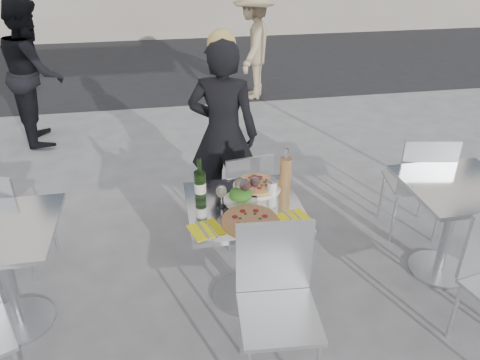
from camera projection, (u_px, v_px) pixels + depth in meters
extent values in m
plane|color=slate|center=(244.00, 295.00, 3.32)|extent=(80.00, 80.00, 0.00)
cube|color=black|center=(181.00, 61.00, 8.92)|extent=(24.00, 5.00, 0.00)
cylinder|color=#B7BABF|center=(244.00, 293.00, 3.31)|extent=(0.44, 0.44, 0.02)
cylinder|color=#B7BABF|center=(244.00, 253.00, 3.14)|extent=(0.07, 0.07, 0.72)
cube|color=silver|center=(244.00, 207.00, 2.96)|extent=(0.72, 0.72, 0.03)
cylinder|color=#B7BABF|center=(20.00, 321.00, 3.08)|extent=(0.44, 0.44, 0.02)
cylinder|color=#B7BABF|center=(7.00, 279.00, 2.91)|extent=(0.07, 0.07, 0.72)
cylinder|color=#B7BABF|center=(438.00, 269.00, 3.55)|extent=(0.44, 0.44, 0.02)
cylinder|color=#B7BABF|center=(448.00, 230.00, 3.37)|extent=(0.07, 0.07, 0.72)
cube|color=silver|center=(459.00, 186.00, 3.20)|extent=(0.72, 0.72, 0.03)
cylinder|color=silver|center=(253.00, 203.00, 4.03)|extent=(0.02, 0.02, 0.40)
cylinder|color=silver|center=(217.00, 210.00, 3.94)|extent=(0.02, 0.02, 0.40)
cylinder|color=silver|center=(267.00, 222.00, 3.77)|extent=(0.02, 0.02, 0.40)
cylinder|color=silver|center=(229.00, 230.00, 3.67)|extent=(0.02, 0.02, 0.40)
cube|color=silver|center=(241.00, 194.00, 3.75)|extent=(0.43, 0.43, 0.02)
cube|color=silver|center=(250.00, 182.00, 3.50)|extent=(0.37, 0.08, 0.40)
cylinder|color=silver|center=(242.00, 327.00, 2.76)|extent=(0.02, 0.02, 0.45)
cylinder|color=silver|center=(302.00, 322.00, 2.79)|extent=(0.02, 0.02, 0.45)
cube|color=silver|center=(279.00, 318.00, 2.50)|extent=(0.46, 0.46, 0.03)
cube|color=silver|center=(274.00, 257.00, 2.57)|extent=(0.43, 0.06, 0.45)
cylinder|color=silver|center=(54.00, 231.00, 3.64)|extent=(0.02, 0.02, 0.43)
cylinder|color=silver|center=(14.00, 227.00, 3.69)|extent=(0.02, 0.02, 0.43)
cylinder|color=silver|center=(31.00, 258.00, 3.34)|extent=(0.02, 0.02, 0.43)
cube|color=silver|center=(15.00, 217.00, 3.41)|extent=(0.51, 0.51, 0.02)
cylinder|color=silver|center=(8.00, 336.00, 2.71)|extent=(0.02, 0.02, 0.43)
cylinder|color=silver|center=(422.00, 196.00, 4.09)|extent=(0.02, 0.02, 0.45)
cylinder|color=silver|center=(381.00, 196.00, 4.09)|extent=(0.02, 0.02, 0.45)
cylinder|color=silver|center=(437.00, 218.00, 3.78)|extent=(0.02, 0.02, 0.45)
cylinder|color=silver|center=(393.00, 218.00, 3.77)|extent=(0.02, 0.02, 0.45)
cube|color=silver|center=(413.00, 182.00, 3.82)|extent=(0.48, 0.48, 0.02)
cube|color=silver|center=(428.00, 168.00, 3.52)|extent=(0.41, 0.10, 0.45)
cylinder|color=silver|center=(454.00, 311.00, 2.88)|extent=(0.02, 0.02, 0.44)
imported|color=black|center=(223.00, 134.00, 3.85)|extent=(0.67, 0.54, 1.58)
imported|color=black|center=(33.00, 72.00, 5.34)|extent=(0.78, 0.92, 1.64)
imported|color=tan|center=(253.00, 45.00, 6.74)|extent=(0.88, 1.14, 1.55)
cylinder|color=#DBA855|center=(250.00, 220.00, 2.79)|extent=(0.34, 0.34, 0.02)
cylinder|color=#F1E39C|center=(250.00, 219.00, 2.79)|extent=(0.30, 0.30, 0.00)
cylinder|color=white|center=(257.00, 186.00, 3.16)|extent=(0.33, 0.33, 0.01)
cylinder|color=#DBA855|center=(257.00, 184.00, 3.15)|extent=(0.29, 0.29, 0.02)
cylinder|color=#F1E39C|center=(257.00, 183.00, 3.15)|extent=(0.25, 0.25, 0.00)
cylinder|color=white|center=(241.00, 199.00, 3.01)|extent=(0.22, 0.22, 0.01)
ellipsoid|color=#1B5E17|center=(241.00, 194.00, 2.99)|extent=(0.15, 0.15, 0.08)
sphere|color=#B21914|center=(246.00, 191.00, 3.01)|extent=(0.03, 0.03, 0.03)
cylinder|color=#25481B|center=(200.00, 186.00, 2.97)|extent=(0.07, 0.07, 0.20)
cone|color=#25481B|center=(200.00, 172.00, 2.92)|extent=(0.07, 0.07, 0.03)
cylinder|color=#25481B|center=(199.00, 166.00, 2.90)|extent=(0.03, 0.03, 0.10)
cylinder|color=silver|center=(200.00, 187.00, 2.97)|extent=(0.07, 0.07, 0.07)
cylinder|color=#E6AC62|center=(286.00, 173.00, 3.10)|extent=(0.08, 0.08, 0.22)
cylinder|color=white|center=(287.00, 154.00, 3.03)|extent=(0.03, 0.03, 0.08)
cylinder|color=white|center=(272.00, 188.00, 3.06)|extent=(0.06, 0.06, 0.09)
cylinder|color=silver|center=(272.00, 181.00, 3.03)|extent=(0.06, 0.06, 0.02)
cylinder|color=white|center=(222.00, 207.00, 2.94)|extent=(0.06, 0.06, 0.00)
cylinder|color=white|center=(222.00, 201.00, 2.92)|extent=(0.01, 0.01, 0.09)
ellipsoid|color=white|center=(221.00, 191.00, 2.88)|extent=(0.07, 0.07, 0.08)
ellipsoid|color=beige|center=(221.00, 193.00, 2.89)|extent=(0.05, 0.05, 0.05)
cylinder|color=white|center=(240.00, 199.00, 3.02)|extent=(0.06, 0.06, 0.00)
cylinder|color=white|center=(240.00, 193.00, 3.00)|extent=(0.01, 0.01, 0.09)
ellipsoid|color=white|center=(240.00, 184.00, 2.97)|extent=(0.07, 0.07, 0.08)
ellipsoid|color=beige|center=(240.00, 185.00, 2.97)|extent=(0.05, 0.05, 0.05)
cylinder|color=white|center=(245.00, 200.00, 3.01)|extent=(0.06, 0.06, 0.00)
cylinder|color=white|center=(245.00, 195.00, 2.98)|extent=(0.01, 0.01, 0.09)
ellipsoid|color=white|center=(245.00, 185.00, 2.95)|extent=(0.07, 0.07, 0.08)
ellipsoid|color=#3F090C|center=(245.00, 186.00, 2.96)|extent=(0.05, 0.05, 0.05)
cylinder|color=white|center=(254.00, 196.00, 3.05)|extent=(0.06, 0.06, 0.00)
cylinder|color=white|center=(255.00, 190.00, 3.03)|extent=(0.01, 0.01, 0.09)
ellipsoid|color=white|center=(255.00, 181.00, 3.00)|extent=(0.07, 0.07, 0.08)
ellipsoid|color=#3F090C|center=(255.00, 182.00, 3.00)|extent=(0.05, 0.05, 0.05)
cube|color=yellow|center=(206.00, 230.00, 2.72)|extent=(0.22, 0.22, 0.00)
cube|color=#B7BABF|center=(202.00, 229.00, 2.71)|extent=(0.07, 0.20, 0.00)
cube|color=#B7BABF|center=(211.00, 228.00, 2.72)|extent=(0.06, 0.18, 0.00)
cube|color=yellow|center=(294.00, 219.00, 2.82)|extent=(0.22, 0.22, 0.00)
cube|color=#B7BABF|center=(291.00, 218.00, 2.81)|extent=(0.07, 0.20, 0.00)
cube|color=#B7BABF|center=(299.00, 217.00, 2.82)|extent=(0.06, 0.18, 0.00)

